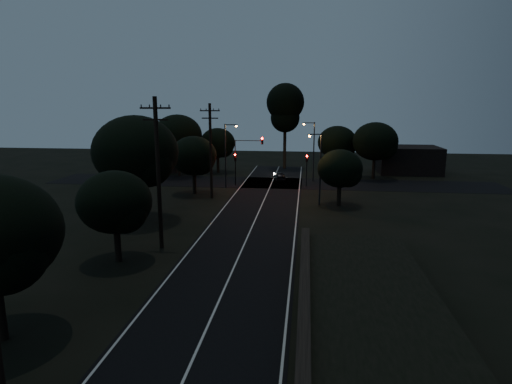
# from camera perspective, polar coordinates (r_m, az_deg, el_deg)

# --- Properties ---
(ground) EXTENTS (160.00, 160.00, 0.00)m
(ground) POSITION_cam_1_polar(r_m,az_deg,el_deg) (18.30, -9.72, -23.68)
(ground) COLOR black
(road_surface) EXTENTS (60.00, 70.00, 0.03)m
(road_surface) POSITION_cam_1_polar(r_m,az_deg,el_deg) (46.78, 1.03, -1.20)
(road_surface) COLOR black
(road_surface) RESTS_ON ground
(retaining_wall) EXTENTS (6.93, 26.00, 1.60)m
(retaining_wall) POSITION_cam_1_polar(r_m,az_deg,el_deg) (20.15, 15.79, -18.27)
(retaining_wall) COLOR black
(retaining_wall) RESTS_ON ground
(utility_pole_mid) EXTENTS (2.20, 0.30, 11.00)m
(utility_pole_mid) POSITION_cam_1_polar(r_m,az_deg,el_deg) (31.43, -12.92, 2.69)
(utility_pole_mid) COLOR black
(utility_pole_mid) RESTS_ON ground
(utility_pole_far) EXTENTS (2.20, 0.30, 10.50)m
(utility_pole_far) POSITION_cam_1_polar(r_m,az_deg,el_deg) (47.68, -6.07, 5.66)
(utility_pole_far) COLOR black
(utility_pole_far) RESTS_ON ground
(tree_left_b) EXTENTS (4.89, 4.89, 6.22)m
(tree_left_b) POSITION_cam_1_polar(r_m,az_deg,el_deg) (29.63, -18.09, -1.51)
(tree_left_b) COLOR black
(tree_left_b) RESTS_ON ground
(tree_left_c) EXTENTS (7.53, 7.53, 9.52)m
(tree_left_c) POSITION_cam_1_polar(r_m,az_deg,el_deg) (39.22, -15.46, 4.95)
(tree_left_c) COLOR black
(tree_left_c) RESTS_ON ground
(tree_left_d) EXTENTS (5.36, 5.36, 6.79)m
(tree_left_d) POSITION_cam_1_polar(r_m,az_deg,el_deg) (50.18, -8.15, 4.67)
(tree_left_d) COLOR black
(tree_left_d) RESTS_ON ground
(tree_far_nw) EXTENTS (5.36, 5.36, 6.79)m
(tree_far_nw) POSITION_cam_1_polar(r_m,az_deg,el_deg) (65.78, -5.00, 6.42)
(tree_far_nw) COLOR black
(tree_far_nw) RESTS_ON ground
(tree_far_w) EXTENTS (6.99, 6.99, 8.91)m
(tree_far_w) POSITION_cam_1_polar(r_m,az_deg,el_deg) (62.98, -10.22, 7.31)
(tree_far_w) COLOR black
(tree_far_w) RESTS_ON ground
(tree_far_ne) EXTENTS (5.71, 5.71, 7.22)m
(tree_far_ne) POSITION_cam_1_polar(r_m,az_deg,el_deg) (64.54, 10.95, 6.39)
(tree_far_ne) COLOR black
(tree_far_ne) RESTS_ON ground
(tree_far_e) EXTENTS (6.25, 6.25, 7.92)m
(tree_far_e) POSITION_cam_1_polar(r_m,az_deg,el_deg) (62.09, 15.81, 6.38)
(tree_far_e) COLOR black
(tree_far_e) RESTS_ON ground
(tree_right_a) EXTENTS (4.63, 4.63, 5.89)m
(tree_right_a) POSITION_cam_1_polar(r_m,az_deg,el_deg) (44.79, 11.35, 2.94)
(tree_right_a) COLOR black
(tree_right_a) RESTS_ON ground
(tall_pine) EXTENTS (5.98, 5.98, 13.60)m
(tall_pine) POSITION_cam_1_polar(r_m,az_deg,el_deg) (69.31, 3.92, 11.19)
(tall_pine) COLOR black
(tall_pine) RESTS_ON ground
(building_left) EXTENTS (10.00, 8.00, 4.40)m
(building_left) POSITION_cam_1_polar(r_m,az_deg,el_deg) (71.11, -13.51, 4.77)
(building_left) COLOR black
(building_left) RESTS_ON ground
(building_right) EXTENTS (9.00, 7.00, 4.00)m
(building_right) POSITION_cam_1_polar(r_m,az_deg,el_deg) (69.51, 19.62, 4.08)
(building_right) COLOR black
(building_right) RESTS_ON ground
(signal_left) EXTENTS (0.28, 0.35, 4.10)m
(signal_left) POSITION_cam_1_polar(r_m,az_deg,el_deg) (55.51, -2.78, 3.83)
(signal_left) COLOR black
(signal_left) RESTS_ON ground
(signal_right) EXTENTS (0.28, 0.35, 4.10)m
(signal_right) POSITION_cam_1_polar(r_m,az_deg,el_deg) (54.76, 6.78, 3.65)
(signal_right) COLOR black
(signal_right) RESTS_ON ground
(signal_mast) EXTENTS (3.70, 0.35, 6.25)m
(signal_mast) POSITION_cam_1_polar(r_m,az_deg,el_deg) (55.07, -1.06, 5.35)
(signal_mast) COLOR black
(signal_mast) RESTS_ON ground
(streetlight_a) EXTENTS (1.66, 0.26, 8.00)m
(streetlight_a) POSITION_cam_1_polar(r_m,az_deg,el_deg) (53.47, -3.90, 5.45)
(streetlight_a) COLOR black
(streetlight_a) RESTS_ON ground
(streetlight_b) EXTENTS (1.66, 0.26, 8.00)m
(streetlight_b) POSITION_cam_1_polar(r_m,az_deg,el_deg) (58.53, 7.53, 5.93)
(streetlight_b) COLOR black
(streetlight_b) RESTS_ON ground
(streetlight_c) EXTENTS (1.46, 0.26, 7.50)m
(streetlight_c) POSITION_cam_1_polar(r_m,az_deg,el_deg) (44.67, 8.38, 3.72)
(streetlight_c) COLOR black
(streetlight_c) RESTS_ON ground
(car) EXTENTS (2.02, 3.80, 1.23)m
(car) POSITION_cam_1_polar(r_m,az_deg,el_deg) (59.14, 3.19, 2.14)
(car) COLOR black
(car) RESTS_ON ground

